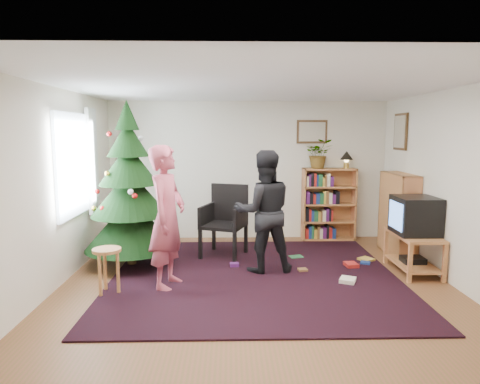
{
  "coord_description": "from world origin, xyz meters",
  "views": [
    {
      "loc": [
        -0.33,
        -5.27,
        1.94
      ],
      "look_at": [
        -0.19,
        0.73,
        1.1
      ],
      "focal_mm": 32.0,
      "sensor_mm": 36.0,
      "label": 1
    }
  ],
  "objects_px": {
    "picture_right": "(401,132)",
    "table_lamp": "(347,157)",
    "bookshelf_back": "(329,203)",
    "armchair": "(224,217)",
    "stool": "(107,259)",
    "christmas_tree": "(130,198)",
    "tv_stand": "(413,249)",
    "crt_tv": "(415,215)",
    "person_standing": "(167,217)",
    "potted_plant": "(319,154)",
    "bookshelf_right": "(398,213)",
    "picture_back": "(312,132)",
    "person_by_chair": "(264,212)"
  },
  "relations": [
    {
      "from": "picture_right",
      "to": "table_lamp",
      "type": "bearing_deg",
      "value": 140.6
    },
    {
      "from": "bookshelf_back",
      "to": "armchair",
      "type": "relative_size",
      "value": 1.16
    },
    {
      "from": "picture_right",
      "to": "stool",
      "type": "bearing_deg",
      "value": -154.62
    },
    {
      "from": "christmas_tree",
      "to": "tv_stand",
      "type": "xyz_separation_m",
      "value": [
        4.0,
        -0.42,
        -0.67
      ]
    },
    {
      "from": "crt_tv",
      "to": "person_standing",
      "type": "distance_m",
      "value": 3.37
    },
    {
      "from": "tv_stand",
      "to": "crt_tv",
      "type": "distance_m",
      "value": 0.48
    },
    {
      "from": "picture_right",
      "to": "potted_plant",
      "type": "relative_size",
      "value": 1.15
    },
    {
      "from": "bookshelf_back",
      "to": "bookshelf_right",
      "type": "relative_size",
      "value": 1.0
    },
    {
      "from": "picture_back",
      "to": "person_by_chair",
      "type": "height_order",
      "value": "picture_back"
    },
    {
      "from": "bookshelf_back",
      "to": "person_by_chair",
      "type": "distance_m",
      "value": 2.24
    },
    {
      "from": "tv_stand",
      "to": "stool",
      "type": "height_order",
      "value": "stool"
    },
    {
      "from": "stool",
      "to": "person_by_chair",
      "type": "bearing_deg",
      "value": 22.88
    },
    {
      "from": "armchair",
      "to": "bookshelf_back",
      "type": "bearing_deg",
      "value": 46.78
    },
    {
      "from": "potted_plant",
      "to": "bookshelf_back",
      "type": "bearing_deg",
      "value": 0.0
    },
    {
      "from": "picture_right",
      "to": "christmas_tree",
      "type": "xyz_separation_m",
      "value": [
        -4.26,
        -0.88,
        -0.95
      ]
    },
    {
      "from": "bookshelf_right",
      "to": "picture_right",
      "type": "bearing_deg",
      "value": -18.18
    },
    {
      "from": "picture_back",
      "to": "picture_right",
      "type": "bearing_deg",
      "value": -28.69
    },
    {
      "from": "picture_right",
      "to": "christmas_tree",
      "type": "relative_size",
      "value": 0.25
    },
    {
      "from": "tv_stand",
      "to": "table_lamp",
      "type": "xyz_separation_m",
      "value": [
        -0.46,
        1.89,
        1.18
      ]
    },
    {
      "from": "bookshelf_back",
      "to": "crt_tv",
      "type": "height_order",
      "value": "bookshelf_back"
    },
    {
      "from": "picture_back",
      "to": "stool",
      "type": "bearing_deg",
      "value": -137.0
    },
    {
      "from": "picture_back",
      "to": "bookshelf_back",
      "type": "height_order",
      "value": "picture_back"
    },
    {
      "from": "table_lamp",
      "to": "bookshelf_right",
      "type": "bearing_deg",
      "value": -59.77
    },
    {
      "from": "picture_right",
      "to": "bookshelf_right",
      "type": "bearing_deg",
      "value": -108.18
    },
    {
      "from": "person_standing",
      "to": "person_by_chair",
      "type": "bearing_deg",
      "value": -51.27
    },
    {
      "from": "bookshelf_back",
      "to": "bookshelf_right",
      "type": "bearing_deg",
      "value": -48.57
    },
    {
      "from": "tv_stand",
      "to": "crt_tv",
      "type": "relative_size",
      "value": 1.57
    },
    {
      "from": "person_by_chair",
      "to": "picture_back",
      "type": "bearing_deg",
      "value": -124.3
    },
    {
      "from": "picture_back",
      "to": "potted_plant",
      "type": "distance_m",
      "value": 0.43
    },
    {
      "from": "armchair",
      "to": "table_lamp",
      "type": "xyz_separation_m",
      "value": [
        2.19,
        0.97,
        0.9
      ]
    },
    {
      "from": "person_by_chair",
      "to": "potted_plant",
      "type": "xyz_separation_m",
      "value": [
        1.12,
        1.8,
        0.71
      ]
    },
    {
      "from": "picture_back",
      "to": "christmas_tree",
      "type": "distance_m",
      "value": 3.48
    },
    {
      "from": "picture_right",
      "to": "table_lamp",
      "type": "height_order",
      "value": "picture_right"
    },
    {
      "from": "picture_right",
      "to": "bookshelf_back",
      "type": "relative_size",
      "value": 0.46
    },
    {
      "from": "stool",
      "to": "armchair",
      "type": "bearing_deg",
      "value": 50.35
    },
    {
      "from": "person_by_chair",
      "to": "stool",
      "type": "bearing_deg",
      "value": 16.21
    },
    {
      "from": "christmas_tree",
      "to": "armchair",
      "type": "height_order",
      "value": "christmas_tree"
    },
    {
      "from": "picture_back",
      "to": "potted_plant",
      "type": "xyz_separation_m",
      "value": [
        0.11,
        -0.14,
        -0.39
      ]
    },
    {
      "from": "tv_stand",
      "to": "person_standing",
      "type": "height_order",
      "value": "person_standing"
    },
    {
      "from": "christmas_tree",
      "to": "potted_plant",
      "type": "bearing_deg",
      "value": 25.83
    },
    {
      "from": "picture_back",
      "to": "bookshelf_back",
      "type": "relative_size",
      "value": 0.42
    },
    {
      "from": "picture_right",
      "to": "person_by_chair",
      "type": "xyz_separation_m",
      "value": [
        -2.34,
        -1.21,
        -1.1
      ]
    },
    {
      "from": "christmas_tree",
      "to": "armchair",
      "type": "relative_size",
      "value": 2.14
    },
    {
      "from": "christmas_tree",
      "to": "stool",
      "type": "height_order",
      "value": "christmas_tree"
    },
    {
      "from": "picture_back",
      "to": "picture_right",
      "type": "distance_m",
      "value": 1.51
    },
    {
      "from": "armchair",
      "to": "table_lamp",
      "type": "bearing_deg",
      "value": 43.51
    },
    {
      "from": "christmas_tree",
      "to": "stool",
      "type": "distance_m",
      "value": 1.28
    },
    {
      "from": "bookshelf_back",
      "to": "person_standing",
      "type": "height_order",
      "value": "person_standing"
    },
    {
      "from": "crt_tv",
      "to": "stool",
      "type": "bearing_deg",
      "value": -169.68
    },
    {
      "from": "crt_tv",
      "to": "bookshelf_back",
      "type": "bearing_deg",
      "value": 111.93
    }
  ]
}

